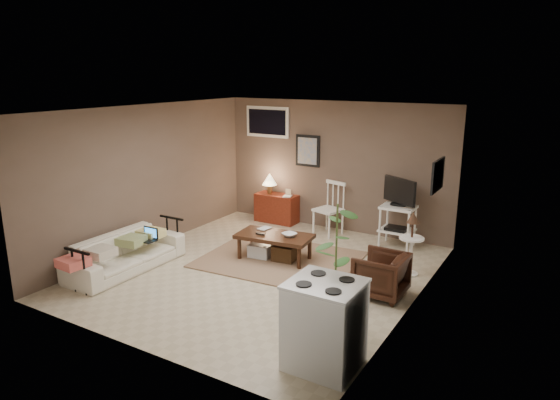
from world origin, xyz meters
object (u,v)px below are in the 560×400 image
Objects in this scene: potted_plant at (336,263)px; side_table at (412,236)px; sofa at (125,247)px; stove at (324,324)px; coffee_table at (274,245)px; red_console at (276,205)px; armchair at (381,273)px; spindle_chair at (329,210)px; tv_stand at (398,211)px.

side_table is at bearing 82.10° from potted_plant.
stove is at bearing -101.70° from sofa.
coffee_table is 1.34× the size of stove.
red_console is 3.35m from side_table.
armchair is 1.89m from stove.
spindle_chair is 4.29m from stove.
tv_stand is 1.29× the size of stove.
potted_plant is at bearing -90.38° from sofa.
sofa is 4.25m from side_table.
coffee_table is 1.04× the size of tv_stand.
spindle_chair is at bearing -7.21° from red_console.
spindle_chair is 1.05× the size of stove.
red_console is 2.54m from tv_stand.
coffee_table is 1.94m from armchair.
potted_plant reaches higher than red_console.
spindle_chair is 0.81× the size of tv_stand.
side_table is 1.49× the size of armchair.
potted_plant is (3.45, -0.02, 0.45)m from sofa.
sofa is at bearing -101.25° from red_console.
potted_plant is (-0.28, -2.03, 0.22)m from side_table.
armchair is (0.43, -1.99, -0.31)m from tv_stand.
coffee_table is at bearing -59.63° from red_console.
armchair is 1.25m from potted_plant.
sofa is 3.65m from spindle_chair.
sofa reaches higher than coffee_table.
red_console is at bearing 157.50° from side_table.
potted_plant is 1.66× the size of stove.
potted_plant reaches higher than sofa.
coffee_table is at bearing -132.35° from tv_stand.
spindle_chair reaches higher than coffee_table.
sofa is 2.00× the size of stove.
sofa is at bearing -135.62° from tv_stand.
armchair is at bearing -49.45° from spindle_chair.
armchair is (2.95, -2.17, -0.01)m from red_console.
tv_stand is (3.17, 3.11, 0.27)m from sofa.
coffee_table is at bearing -48.76° from sofa.
coffee_table is at bearing -96.19° from spindle_chair.
stove is (1.97, -2.25, 0.21)m from coffee_table.
spindle_chair is at bearing -31.00° from sofa.
potted_plant reaches higher than armchair.
tv_stand is at bearing 117.10° from side_table.
coffee_table is 0.81× the size of potted_plant.
side_table reaches higher than coffee_table.
side_table is 1.04× the size of stove.
red_console is at bearing 120.37° from coffee_table.
side_table is at bearing -22.50° from red_console.
tv_stand is 1.85× the size of armchair.
red_console is at bearing 175.94° from tv_stand.
side_table is at bearing -62.90° from tv_stand.
tv_stand is 1.23m from side_table.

